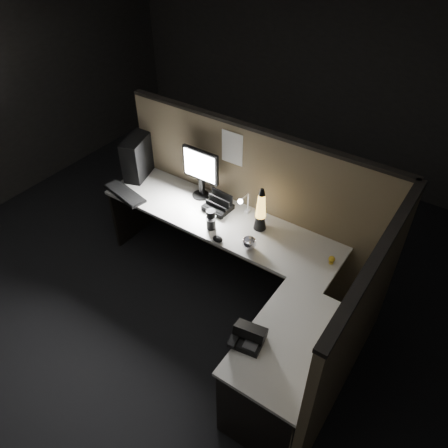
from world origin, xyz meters
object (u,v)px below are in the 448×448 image
Objects in this scene: pc_tower at (138,157)px; lava_lamp at (261,212)px; monitor at (201,169)px; desk_phone at (248,336)px; keyboard at (125,193)px.

pc_tower is 1.00× the size of lava_lamp.
pc_tower is at bearing 178.43° from lava_lamp.
monitor reaches higher than lava_lamp.
monitor is at bearing 127.70° from desk_phone.
monitor is 0.73m from lava_lamp.
lava_lamp is at bearing -18.89° from pc_tower.
pc_tower is 2.26m from desk_phone.
monitor is 1.19× the size of lava_lamp.
monitor is 0.80m from keyboard.
lava_lamp is at bearing -7.86° from monitor.
lava_lamp is 1.18m from desk_phone.
pc_tower reaches higher than keyboard.
pc_tower is 0.84× the size of monitor.
pc_tower is at bearing -174.47° from monitor.
pc_tower reaches higher than desk_phone.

